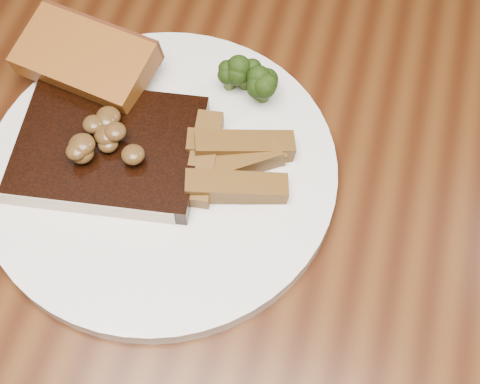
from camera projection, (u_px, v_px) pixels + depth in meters
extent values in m
cube|color=#45240D|center=(240.00, 201.00, 0.60)|extent=(1.60, 0.90, 0.04)
cylinder|color=black|center=(373.00, 5.00, 1.47)|extent=(0.04, 0.04, 0.37)
cylinder|color=black|center=(359.00, 117.00, 1.32)|extent=(0.04, 0.04, 0.37)
cylinder|color=white|center=(161.00, 171.00, 0.59)|extent=(0.37, 0.37, 0.01)
cube|color=black|center=(110.00, 150.00, 0.58)|extent=(0.17, 0.14, 0.02)
cube|color=beige|center=(88.00, 204.00, 0.56)|extent=(0.15, 0.03, 0.02)
cube|color=#99551B|center=(90.00, 74.00, 0.62)|extent=(0.13, 0.09, 0.03)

